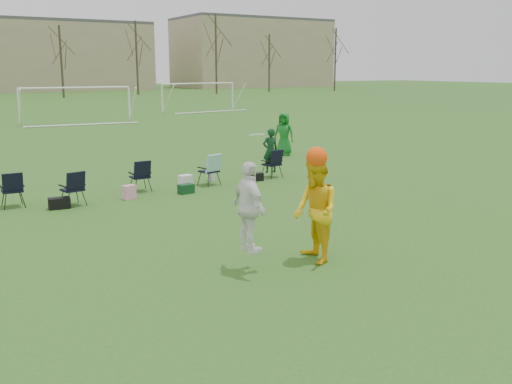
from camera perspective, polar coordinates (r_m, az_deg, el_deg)
ground at (r=10.41m, az=2.74°, el=-8.40°), size 260.00×260.00×0.00m
fielder_green_far at (r=24.61m, az=2.81°, el=5.81°), size 1.01×1.07×1.84m
center_contest at (r=10.73m, az=4.01°, el=-1.64°), size 2.04×1.22×2.54m
sideline_setup at (r=17.74m, az=-8.62°, el=1.85°), size 8.98×1.79×1.67m
goal_mid at (r=41.25m, az=-17.59°, el=9.26°), size 7.40×0.63×2.46m
goal_right at (r=50.87m, az=-5.74°, el=10.22°), size 7.35×1.14×2.46m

